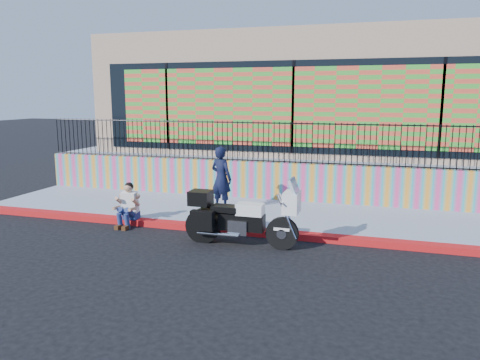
% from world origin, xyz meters
% --- Properties ---
extents(ground, '(90.00, 90.00, 0.00)m').
position_xyz_m(ground, '(0.00, 0.00, 0.00)').
color(ground, black).
rests_on(ground, ground).
extents(red_curb, '(16.00, 0.30, 0.15)m').
position_xyz_m(red_curb, '(0.00, 0.00, 0.07)').
color(red_curb, red).
rests_on(red_curb, ground).
extents(sidewalk, '(16.00, 3.00, 0.15)m').
position_xyz_m(sidewalk, '(0.00, 1.65, 0.07)').
color(sidewalk, '#8992A5').
rests_on(sidewalk, ground).
extents(mural_wall, '(16.00, 0.20, 1.10)m').
position_xyz_m(mural_wall, '(0.00, 3.25, 0.70)').
color(mural_wall, '#F03F85').
rests_on(mural_wall, sidewalk).
extents(metal_fence, '(15.80, 0.04, 1.20)m').
position_xyz_m(metal_fence, '(0.00, 3.25, 1.85)').
color(metal_fence, black).
rests_on(metal_fence, mural_wall).
extents(elevated_platform, '(16.00, 10.00, 1.25)m').
position_xyz_m(elevated_platform, '(0.00, 8.35, 0.62)').
color(elevated_platform, '#8992A5').
rests_on(elevated_platform, ground).
extents(storefront_building, '(14.00, 8.06, 4.00)m').
position_xyz_m(storefront_building, '(0.00, 8.13, 3.25)').
color(storefront_building, tan).
rests_on(storefront_building, elevated_platform).
extents(police_motorcycle, '(2.47, 0.82, 1.54)m').
position_xyz_m(police_motorcycle, '(-0.20, -0.81, 0.64)').
color(police_motorcycle, black).
rests_on(police_motorcycle, ground).
extents(police_officer, '(0.73, 0.59, 1.73)m').
position_xyz_m(police_officer, '(-1.42, 1.52, 1.01)').
color(police_officer, black).
rests_on(police_officer, sidewalk).
extents(seated_man, '(0.54, 0.71, 1.06)m').
position_xyz_m(seated_man, '(-3.28, -0.22, 0.45)').
color(seated_man, navy).
rests_on(seated_man, ground).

